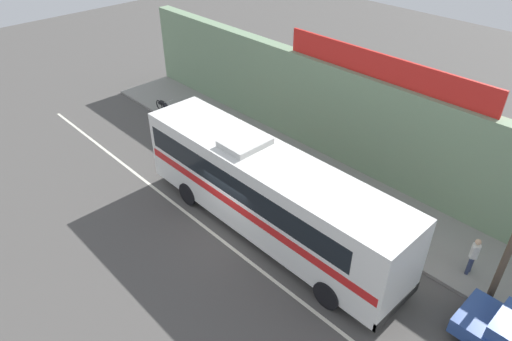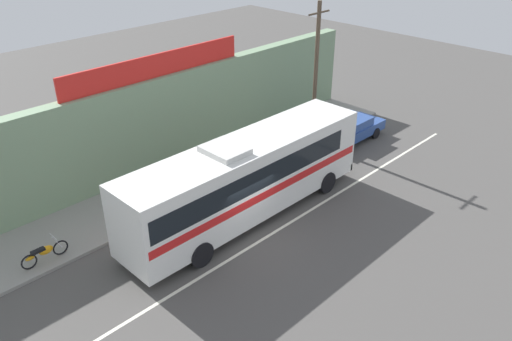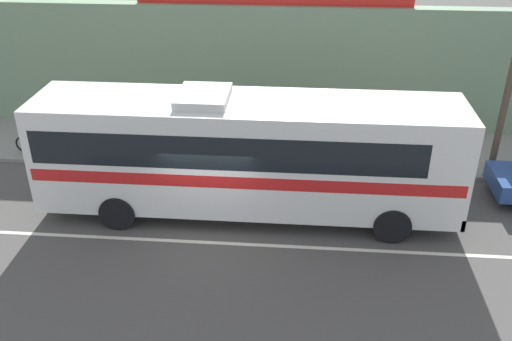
% 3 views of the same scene
% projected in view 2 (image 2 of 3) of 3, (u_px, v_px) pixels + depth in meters
% --- Properties ---
extents(ground_plane, '(70.00, 70.00, 0.00)m').
position_uv_depth(ground_plane, '(246.00, 233.00, 21.52)').
color(ground_plane, '#4F4C49').
extents(sidewalk_slab, '(30.00, 3.60, 0.14)m').
position_uv_depth(sidewalk_slab, '(170.00, 188.00, 24.70)').
color(sidewalk_slab, gray).
rests_on(sidewalk_slab, ground_plane).
extents(storefront_facade, '(30.00, 0.70, 4.80)m').
position_uv_depth(storefront_facade, '(139.00, 131.00, 24.92)').
color(storefront_facade, gray).
rests_on(storefront_facade, ground_plane).
extents(storefront_billboard, '(10.04, 0.12, 1.10)m').
position_uv_depth(storefront_billboard, '(156.00, 66.00, 24.34)').
color(storefront_billboard, red).
rests_on(storefront_billboard, storefront_facade).
extents(road_center_stripe, '(30.00, 0.14, 0.01)m').
position_uv_depth(road_center_stripe, '(259.00, 241.00, 21.02)').
color(road_center_stripe, silver).
rests_on(road_center_stripe, ground_plane).
extents(intercity_bus, '(12.08, 2.65, 3.78)m').
position_uv_depth(intercity_bus, '(246.00, 176.00, 21.65)').
color(intercity_bus, white).
rests_on(intercity_bus, ground_plane).
extents(parked_car, '(4.39, 1.91, 1.37)m').
position_uv_depth(parked_car, '(351.00, 128.00, 29.25)').
color(parked_car, '#2D4C93').
rests_on(parked_car, ground_plane).
extents(utility_pole, '(1.60, 0.22, 7.70)m').
position_uv_depth(utility_pole, '(316.00, 73.00, 27.34)').
color(utility_pole, brown).
rests_on(utility_pole, sidewalk_slab).
extents(motorcycle_green, '(1.86, 0.56, 0.94)m').
position_uv_depth(motorcycle_green, '(44.00, 253.00, 19.47)').
color(motorcycle_green, black).
rests_on(motorcycle_green, sidewalk_slab).
extents(pedestrian_far_right, '(0.30, 0.48, 1.59)m').
position_uv_depth(pedestrian_far_right, '(289.00, 127.00, 28.63)').
color(pedestrian_far_right, navy).
rests_on(pedestrian_far_right, sidewalk_slab).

